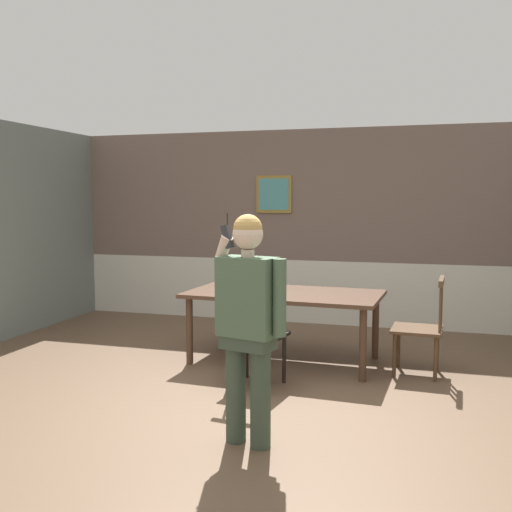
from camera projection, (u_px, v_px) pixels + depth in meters
name	position (u px, v px, depth m)	size (l,w,h in m)	color
ground_plane	(230.00, 404.00, 4.87)	(7.38, 7.38, 0.00)	brown
room_back_partition	(310.00, 231.00, 7.95)	(6.70, 0.17, 2.61)	#756056
dining_table	(284.00, 299.00, 6.08)	(2.02, 1.13, 0.73)	#4C3323
chair_near_window	(421.00, 327.00, 5.64)	(0.49, 0.49, 0.94)	#513823
chair_by_doorway	(255.00, 334.00, 5.24)	(0.54, 0.54, 1.00)	black
person_figure	(249.00, 316.00, 3.97)	(0.54, 0.30, 1.59)	#3A493A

